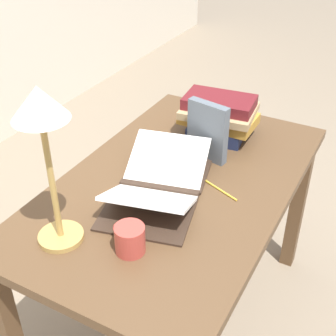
{
  "coord_description": "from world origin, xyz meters",
  "views": [
    {
      "loc": [
        -1.2,
        -0.61,
        1.68
      ],
      "look_at": [
        -0.05,
        0.01,
        0.81
      ],
      "focal_mm": 50.0,
      "sensor_mm": 36.0,
      "label": 1
    }
  ],
  "objects_px": {
    "book_standing_upright": "(208,131)",
    "pencil": "(221,190)",
    "book_stack_tall": "(219,116)",
    "reading_lamp": "(43,126)",
    "open_book": "(159,183)",
    "coffee_mug": "(130,239)"
  },
  "relations": [
    {
      "from": "open_book",
      "to": "book_stack_tall",
      "type": "height_order",
      "value": "book_stack_tall"
    },
    {
      "from": "coffee_mug",
      "to": "open_book",
      "type": "bearing_deg",
      "value": 13.18
    },
    {
      "from": "reading_lamp",
      "to": "pencil",
      "type": "bearing_deg",
      "value": -35.93
    },
    {
      "from": "book_standing_upright",
      "to": "book_stack_tall",
      "type": "bearing_deg",
      "value": 20.22
    },
    {
      "from": "open_book",
      "to": "coffee_mug",
      "type": "distance_m",
      "value": 0.3
    },
    {
      "from": "open_book",
      "to": "reading_lamp",
      "type": "distance_m",
      "value": 0.51
    },
    {
      "from": "book_standing_upright",
      "to": "coffee_mug",
      "type": "bearing_deg",
      "value": -167.97
    },
    {
      "from": "open_book",
      "to": "pencil",
      "type": "xyz_separation_m",
      "value": [
        0.1,
        -0.18,
        -0.03
      ]
    },
    {
      "from": "open_book",
      "to": "coffee_mug",
      "type": "xyz_separation_m",
      "value": [
        -0.29,
        -0.07,
        0.01
      ]
    },
    {
      "from": "open_book",
      "to": "book_stack_tall",
      "type": "xyz_separation_m",
      "value": [
        0.45,
        -0.02,
        0.06
      ]
    },
    {
      "from": "book_stack_tall",
      "to": "pencil",
      "type": "distance_m",
      "value": 0.4
    },
    {
      "from": "open_book",
      "to": "book_standing_upright",
      "type": "relative_size",
      "value": 2.49
    },
    {
      "from": "book_stack_tall",
      "to": "reading_lamp",
      "type": "height_order",
      "value": "reading_lamp"
    },
    {
      "from": "reading_lamp",
      "to": "coffee_mug",
      "type": "relative_size",
      "value": 4.23
    },
    {
      "from": "book_standing_upright",
      "to": "coffee_mug",
      "type": "height_order",
      "value": "book_standing_upright"
    },
    {
      "from": "open_book",
      "to": "book_standing_upright",
      "type": "distance_m",
      "value": 0.29
    },
    {
      "from": "reading_lamp",
      "to": "pencil",
      "type": "xyz_separation_m",
      "value": [
        0.45,
        -0.32,
        -0.38
      ]
    },
    {
      "from": "book_standing_upright",
      "to": "pencil",
      "type": "xyz_separation_m",
      "value": [
        -0.17,
        -0.13,
        -0.11
      ]
    },
    {
      "from": "book_stack_tall",
      "to": "book_standing_upright",
      "type": "distance_m",
      "value": 0.18
    },
    {
      "from": "reading_lamp",
      "to": "open_book",
      "type": "bearing_deg",
      "value": -21.85
    },
    {
      "from": "book_standing_upright",
      "to": "pencil",
      "type": "distance_m",
      "value": 0.24
    },
    {
      "from": "pencil",
      "to": "open_book",
      "type": "bearing_deg",
      "value": 118.33
    }
  ]
}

